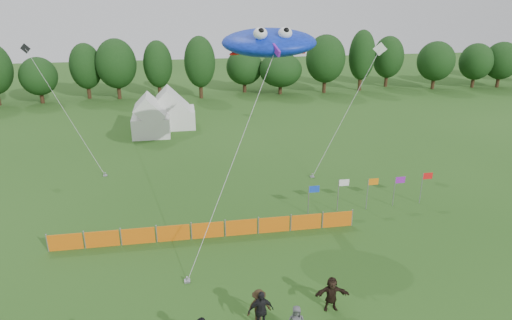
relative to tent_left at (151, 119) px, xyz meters
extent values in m
plane|color=#234C16|center=(6.80, -28.34, -1.65)|extent=(160.00, 160.00, 0.00)
cylinder|color=#382314|center=(-14.43, 16.16, -0.70)|extent=(0.50, 0.50, 1.91)
ellipsoid|color=black|center=(-14.43, 16.16, 1.80)|extent=(4.61, 4.61, 4.30)
cylinder|color=#382314|center=(-8.92, 17.87, -0.46)|extent=(0.50, 0.50, 2.38)
ellipsoid|color=black|center=(-8.92, 17.87, 2.64)|extent=(4.09, 4.09, 5.35)
cylinder|color=#382314|center=(-4.94, 17.05, -0.37)|extent=(0.50, 0.50, 2.57)
ellipsoid|color=black|center=(-4.94, 17.05, 2.99)|extent=(5.20, 5.20, 5.79)
cylinder|color=#382314|center=(0.37, 16.99, -0.42)|extent=(0.50, 0.50, 2.46)
ellipsoid|color=black|center=(0.37, 16.99, 2.80)|extent=(3.78, 3.78, 5.55)
cylinder|color=#382314|center=(5.82, 15.58, -0.32)|extent=(0.50, 0.50, 2.66)
ellipsoid|color=black|center=(5.82, 15.58, 3.16)|extent=(4.05, 4.05, 5.99)
cylinder|color=#382314|center=(12.09, 18.19, -0.66)|extent=(0.50, 0.50, 1.98)
ellipsoid|color=black|center=(12.09, 18.19, 1.92)|extent=(5.06, 5.06, 4.46)
cylinder|color=#382314|center=(16.80, 16.23, -0.73)|extent=(0.50, 0.50, 1.86)
ellipsoid|color=black|center=(16.80, 16.23, 1.70)|extent=(5.86, 5.86, 4.18)
cylinder|color=#382314|center=(23.08, 16.04, -0.35)|extent=(0.50, 0.50, 2.62)
ellipsoid|color=black|center=(23.08, 16.04, 3.07)|extent=(5.41, 5.41, 5.89)
cylinder|color=#382314|center=(28.58, 16.66, -0.26)|extent=(0.50, 0.50, 2.78)
ellipsoid|color=black|center=(28.58, 16.66, 3.37)|extent=(3.67, 3.67, 6.26)
cylinder|color=#382314|center=(33.47, 18.54, -0.45)|extent=(0.50, 0.50, 2.42)
ellipsoid|color=black|center=(33.47, 18.54, 2.71)|extent=(4.46, 4.46, 5.44)
cylinder|color=#382314|center=(39.50, 15.80, -0.54)|extent=(0.50, 0.50, 2.24)
ellipsoid|color=black|center=(39.50, 15.80, 2.38)|extent=(5.26, 5.26, 5.03)
cylinder|color=#382314|center=(45.89, 15.82, -0.60)|extent=(0.50, 0.50, 2.10)
ellipsoid|color=black|center=(45.89, 15.82, 2.14)|extent=(4.74, 4.74, 4.73)
cylinder|color=#382314|center=(49.65, 15.35, -0.57)|extent=(0.50, 0.50, 2.16)
ellipsoid|color=black|center=(49.65, 15.35, 2.25)|extent=(4.88, 4.88, 4.87)
cube|color=silver|center=(0.00, 0.00, -0.65)|extent=(3.64, 3.64, 2.00)
cube|color=silver|center=(2.19, 2.53, -0.68)|extent=(4.44, 3.55, 1.95)
cube|color=#D8600C|center=(-3.89, -21.17, -1.15)|extent=(1.90, 0.06, 1.00)
cube|color=#D8600C|center=(-1.89, -21.17, -1.15)|extent=(1.90, 0.06, 1.00)
cube|color=#D8600C|center=(0.11, -21.17, -1.15)|extent=(1.90, 0.06, 1.00)
cube|color=#D8600C|center=(2.11, -21.17, -1.15)|extent=(1.90, 0.06, 1.00)
cube|color=#D8600C|center=(4.11, -21.17, -1.15)|extent=(1.90, 0.06, 1.00)
cube|color=#D8600C|center=(6.11, -21.17, -1.15)|extent=(1.90, 0.06, 1.00)
cube|color=#D8600C|center=(8.11, -21.17, -1.15)|extent=(1.90, 0.06, 1.00)
cube|color=#D8600C|center=(10.11, -21.17, -1.15)|extent=(1.90, 0.06, 1.00)
cube|color=#D8600C|center=(12.11, -21.17, -1.15)|extent=(1.90, 0.06, 1.00)
cylinder|color=gray|center=(10.80, -19.18, -0.68)|extent=(0.06, 0.06, 1.95)
cube|color=blue|center=(11.15, -19.18, 0.07)|extent=(0.70, 0.02, 0.45)
cylinder|color=gray|center=(12.80, -19.17, -0.52)|extent=(0.06, 0.06, 2.26)
cube|color=white|center=(13.15, -19.17, 0.38)|extent=(0.70, 0.02, 0.45)
cylinder|color=gray|center=(14.80, -19.23, -0.55)|extent=(0.06, 0.06, 2.21)
cube|color=orange|center=(15.15, -19.23, 0.33)|extent=(0.70, 0.02, 0.45)
cylinder|color=gray|center=(16.80, -19.03, -0.60)|extent=(0.06, 0.06, 2.10)
cube|color=purple|center=(17.15, -19.03, 0.22)|extent=(0.70, 0.02, 0.45)
cylinder|color=gray|center=(18.80, -18.96, -0.54)|extent=(0.06, 0.06, 2.22)
cube|color=red|center=(19.15, -18.96, 0.35)|extent=(0.70, 0.02, 0.45)
imported|color=black|center=(5.81, -28.90, -0.80)|extent=(1.20, 0.84, 1.70)
imported|color=black|center=(5.82, -29.32, -0.69)|extent=(1.17, 0.57, 1.93)
imported|color=black|center=(9.23, -28.56, -0.80)|extent=(1.62, 0.65, 1.70)
ellipsoid|color=#1033E4|center=(8.43, -17.29, 9.17)|extent=(7.14, 6.46, 2.03)
sphere|color=white|center=(7.70, -18.55, 9.80)|extent=(0.81, 0.81, 0.81)
sphere|color=white|center=(9.16, -18.55, 9.80)|extent=(0.81, 0.81, 0.81)
ellipsoid|color=red|center=(6.88, -17.10, 8.63)|extent=(1.71, 0.75, 0.27)
ellipsoid|color=red|center=(9.98, -17.10, 8.63)|extent=(1.71, 0.75, 0.27)
cube|color=purple|center=(8.43, -19.52, 8.97)|extent=(0.37, 0.96, 0.70)
cylinder|color=#A5A5A5|center=(5.60, -22.29, 3.61)|extent=(5.70, 6.18, 10.54)
cube|color=gray|center=(2.76, -25.36, -1.60)|extent=(0.30, 0.30, 0.10)
cube|color=white|center=(19.37, -9.14, 7.54)|extent=(1.13, 0.32, 1.13)
cylinder|color=#A5A5A5|center=(16.09, -11.24, 2.94)|extent=(6.60, 4.23, 9.21)
cube|color=gray|center=(12.80, -13.34, -1.60)|extent=(0.30, 0.30, 0.10)
cube|color=black|center=(-8.98, -5.23, 7.70)|extent=(0.86, 0.25, 0.86)
cylinder|color=#A5A5A5|center=(-6.09, -7.78, 3.02)|extent=(5.82, 5.14, 9.37)
cube|color=gray|center=(-3.20, -10.34, -1.60)|extent=(0.30, 0.30, 0.10)
camera|label=1|loc=(2.94, -44.98, 12.26)|focal=32.00mm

